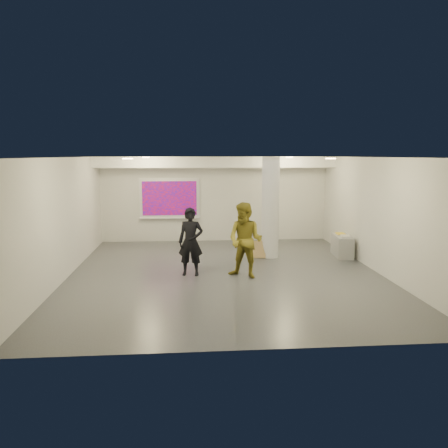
{
  "coord_description": "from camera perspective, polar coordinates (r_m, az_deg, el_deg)",
  "views": [
    {
      "loc": [
        -0.91,
        -10.96,
        3.06
      ],
      "look_at": [
        0.0,
        0.4,
        1.25
      ],
      "focal_mm": 35.0,
      "sensor_mm": 36.0,
      "label": 1
    }
  ],
  "objects": [
    {
      "name": "credenza",
      "position": [
        13.77,
        15.18,
        -2.77
      ],
      "size": [
        0.57,
        1.14,
        0.64
      ],
      "primitive_type": "cube",
      "rotation": [
        0.0,
        0.0,
        -0.1
      ],
      "color": "gray",
      "rests_on": "floor"
    },
    {
      "name": "cardboard_back",
      "position": [
        13.26,
        5.54,
        -2.99
      ],
      "size": [
        0.58,
        0.31,
        0.62
      ],
      "primitive_type": "cube",
      "rotation": [
        -0.15,
        0.0,
        0.31
      ],
      "color": "#9B7D4C",
      "rests_on": "floor"
    },
    {
      "name": "papers_stack",
      "position": [
        13.63,
        15.55,
        -1.49
      ],
      "size": [
        0.33,
        0.38,
        0.02
      ],
      "primitive_type": "cube",
      "rotation": [
        0.0,
        0.0,
        -0.21
      ],
      "color": "silver",
      "rests_on": "credenza"
    },
    {
      "name": "floor",
      "position": [
        11.42,
        0.16,
        -6.52
      ],
      "size": [
        8.0,
        9.0,
        0.01
      ],
      "primitive_type": "cube",
      "color": "#373A3F",
      "rests_on": "ground"
    },
    {
      "name": "wall_left",
      "position": [
        11.49,
        -20.13,
        0.67
      ],
      "size": [
        0.01,
        9.0,
        3.0
      ],
      "primitive_type": "cube",
      "color": "silver",
      "rests_on": "floor"
    },
    {
      "name": "postit_pad",
      "position": [
        13.93,
        14.97,
        -1.22
      ],
      "size": [
        0.25,
        0.33,
        0.03
      ],
      "primitive_type": "cube",
      "rotation": [
        0.0,
        0.0,
        -0.04
      ],
      "color": "yellow",
      "rests_on": "credenza"
    },
    {
      "name": "ceiling",
      "position": [
        11.0,
        0.17,
        8.71
      ],
      "size": [
        8.0,
        9.0,
        0.01
      ],
      "primitive_type": "cube",
      "color": "silver",
      "rests_on": "floor"
    },
    {
      "name": "downlight_nw",
      "position": [
        13.52,
        -10.17,
        8.55
      ],
      "size": [
        0.22,
        0.22,
        0.02
      ],
      "primitive_type": "cylinder",
      "color": "#EFC286",
      "rests_on": "ceiling"
    },
    {
      "name": "downlight_ne",
      "position": [
        13.82,
        8.52,
        8.59
      ],
      "size": [
        0.22,
        0.22,
        0.02
      ],
      "primitive_type": "cylinder",
      "color": "#EFC286",
      "rests_on": "ceiling"
    },
    {
      "name": "man",
      "position": [
        10.91,
        2.8,
        -2.16
      ],
      "size": [
        1.16,
        1.09,
        1.89
      ],
      "primitive_type": "imported",
      "rotation": [
        0.0,
        0.0,
        -0.54
      ],
      "color": "olive",
      "rests_on": "floor"
    },
    {
      "name": "woman",
      "position": [
        11.15,
        -4.36,
        -2.33
      ],
      "size": [
        0.69,
        0.51,
        1.74
      ],
      "primitive_type": "imported",
      "rotation": [
        0.0,
        0.0,
        -0.15
      ],
      "color": "black",
      "rests_on": "floor"
    },
    {
      "name": "downlight_sw",
      "position": [
        9.55,
        -12.48,
        8.33
      ],
      "size": [
        0.22,
        0.22,
        0.02
      ],
      "primitive_type": "cylinder",
      "color": "#EFC286",
      "rests_on": "ceiling"
    },
    {
      "name": "wall_back",
      "position": [
        15.57,
        -1.21,
        3.27
      ],
      "size": [
        8.0,
        0.01,
        3.0
      ],
      "primitive_type": "cube",
      "color": "silver",
      "rests_on": "floor"
    },
    {
      "name": "wall_front",
      "position": [
        6.71,
        3.37,
        -4.44
      ],
      "size": [
        8.0,
        0.01,
        3.0
      ],
      "primitive_type": "cube",
      "color": "silver",
      "rests_on": "floor"
    },
    {
      "name": "downlight_se",
      "position": [
        9.96,
        13.77,
        8.31
      ],
      "size": [
        0.22,
        0.22,
        0.02
      ],
      "primitive_type": "cylinder",
      "color": "#EFC286",
      "rests_on": "ceiling"
    },
    {
      "name": "soffit_band",
      "position": [
        14.94,
        -1.1,
        8.1
      ],
      "size": [
        8.0,
        1.1,
        0.36
      ],
      "primitive_type": "cube",
      "color": "white",
      "rests_on": "ceiling"
    },
    {
      "name": "cardboard_front",
      "position": [
        13.12,
        4.45,
        -3.33
      ],
      "size": [
        0.5,
        0.26,
        0.51
      ],
      "primitive_type": "cube",
      "rotation": [
        -0.24,
        0.0,
        -0.21
      ],
      "color": "#9B7D4C",
      "rests_on": "floor"
    },
    {
      "name": "column",
      "position": [
        13.08,
        6.07,
        2.12
      ],
      "size": [
        0.52,
        0.52,
        3.0
      ],
      "primitive_type": "cylinder",
      "color": "silver",
      "rests_on": "floor"
    },
    {
      "name": "wall_right",
      "position": [
        12.11,
        19.38,
        1.11
      ],
      "size": [
        0.01,
        9.0,
        3.0
      ],
      "primitive_type": "cube",
      "color": "silver",
      "rests_on": "floor"
    },
    {
      "name": "projection_screen",
      "position": [
        15.5,
        -7.12,
        3.28
      ],
      "size": [
        2.1,
        0.13,
        1.42
      ],
      "color": "silver",
      "rests_on": "wall_back"
    }
  ]
}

